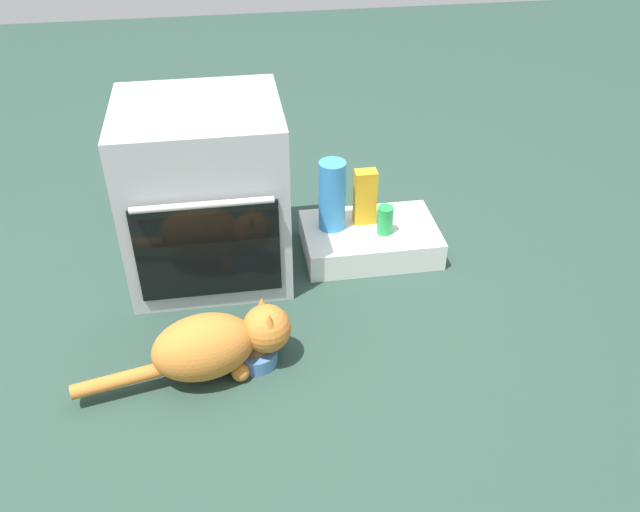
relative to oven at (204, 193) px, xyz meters
The scene contains 8 objects.
ground 0.53m from the oven, 76.09° to the right, with size 8.00×8.00×0.00m, color #284238.
oven is the anchor object (origin of this frame).
pantry_cabinet 0.72m from the oven, ahead, with size 0.56×0.36×0.12m, color white.
food_bowl 0.68m from the oven, 76.97° to the right, with size 0.14×0.14×0.09m.
cat 0.65m from the oven, 89.59° to the right, with size 0.72×0.28×0.24m.
soda_can 0.73m from the oven, ahead, with size 0.07×0.07×0.12m, color green.
juice_carton 0.66m from the oven, ahead, with size 0.09×0.06×0.24m, color orange.
water_bottle 0.51m from the oven, ahead, with size 0.11×0.11×0.30m, color #388CD1.
Camera 1 is at (0.00, -1.87, 1.65)m, focal length 37.35 mm.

